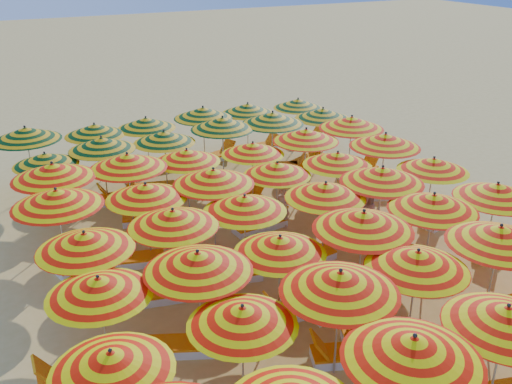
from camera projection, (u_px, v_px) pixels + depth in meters
ground at (264, 249)px, 16.35m from camera, size 120.00×120.00×0.00m
umbrella_2 at (413, 349)px, 9.04m from camera, size 3.04×3.04×2.45m
umbrella_3 at (507, 317)px, 9.97m from camera, size 2.66×2.66×2.34m
umbrella_6 at (111, 362)px, 9.12m from camera, size 2.53×2.53×2.18m
umbrella_7 at (242, 316)px, 10.24m from camera, size 2.11×2.11×2.17m
umbrella_8 at (340, 282)px, 10.79m from camera, size 2.45×2.45×2.47m
umbrella_9 at (417, 260)px, 11.78m from camera, size 2.76×2.76×2.33m
umbrella_10 at (500, 235)px, 12.54m from camera, size 2.75×2.75×2.45m
umbrella_12 at (99, 287)px, 11.03m from camera, size 2.12×2.12×2.22m
umbrella_13 at (198, 262)px, 11.58m from camera, size 2.30×2.30×2.41m
umbrella_14 at (280, 245)px, 12.57m from camera, size 2.63×2.63×2.21m
umbrella_15 at (363, 221)px, 13.10m from camera, size 3.03×3.03×2.50m
umbrella_16 at (433, 202)px, 14.23m from camera, size 2.44×2.44×2.41m
umbrella_17 at (497, 191)px, 14.97m from camera, size 2.78×2.78×2.36m
umbrella_18 at (85, 241)px, 12.53m from camera, size 2.90×2.90×2.32m
umbrella_19 at (173, 218)px, 13.55m from camera, size 2.28×2.28×2.34m
umbrella_20 at (245, 204)px, 14.43m from camera, size 2.49×2.49×2.28m
umbrella_21 at (325, 191)px, 15.09m from camera, size 2.25×2.25×2.32m
umbrella_22 at (382, 175)px, 15.73m from camera, size 2.46×2.46×2.48m
umbrella_23 at (433, 165)px, 17.00m from camera, size 2.74×2.74×2.27m
umbrella_24 at (57, 198)px, 14.37m from camera, size 3.05×3.05×2.46m
umbrella_25 at (146, 192)px, 15.07m from camera, size 2.33×2.33×2.30m
umbrella_26 at (213, 177)px, 15.75m from camera, size 2.68×2.68×2.42m
umbrella_27 at (277, 169)px, 16.92m from camera, size 2.70×2.70×2.16m
umbrella_28 at (338, 159)px, 17.46m from camera, size 2.63×2.63×2.27m
umbrella_29 at (385, 140)px, 18.53m from camera, size 2.96×2.96×2.46m
umbrella_30 at (53, 171)px, 15.99m from camera, size 2.59×2.59×2.48m
umbrella_31 at (128, 161)px, 16.80m from camera, size 2.65×2.65×2.45m
umbrella_32 at (187, 156)px, 17.81m from camera, size 2.67×2.67×2.22m
umbrella_33 at (253, 149)px, 18.53m from camera, size 2.68×2.68×2.19m
umbrella_34 at (306, 135)px, 19.25m from camera, size 2.62×2.62×2.39m
umbrella_35 at (352, 123)px, 20.34m from camera, size 2.63×2.63×2.47m
umbrella_36 at (45, 159)px, 17.73m from camera, size 2.22×2.22×2.15m
umbrella_37 at (102, 144)px, 18.64m from camera, size 2.83×2.83×2.31m
umbrella_38 at (164, 137)px, 19.44m from camera, size 2.82×2.82×2.26m
umbrella_39 at (222, 123)px, 20.36m from camera, size 2.49×2.49×2.44m
umbrella_40 at (273, 118)px, 20.93m from camera, size 2.97×2.97×2.45m
umbrella_41 at (323, 114)px, 21.99m from camera, size 2.47×2.47×2.30m
umbrella_42 at (26, 134)px, 19.21m from camera, size 2.38×2.38×2.46m
umbrella_43 at (95, 130)px, 20.17m from camera, size 2.57×2.57×2.27m
umbrella_44 at (146, 123)px, 20.90m from camera, size 2.40×2.40×2.27m
umbrella_45 at (203, 113)px, 21.80m from camera, size 2.67×2.67×2.39m
umbrella_46 at (248, 108)px, 22.88m from camera, size 2.18×2.18×2.23m
umbrella_47 at (298, 104)px, 23.78m from camera, size 2.68×2.68×2.18m
lounger_2 at (350, 354)px, 11.95m from camera, size 1.83×1.12×0.69m
lounger_3 at (379, 336)px, 12.49m from camera, size 1.82×1.18×0.69m
lounger_5 at (80, 372)px, 11.44m from camera, size 1.74×0.59×0.69m
lounger_6 at (179, 346)px, 12.20m from camera, size 1.82×1.21×0.69m
lounger_7 at (299, 309)px, 13.43m from camera, size 1.77×0.70×0.69m
lounger_8 at (343, 304)px, 13.61m from camera, size 1.77×0.72×0.69m
lounger_9 at (496, 250)px, 16.00m from camera, size 1.82×0.99×0.69m
lounger_10 at (160, 294)px, 13.98m from camera, size 1.81×0.92×0.69m
lounger_11 at (231, 274)px, 14.82m from camera, size 1.82×0.94×0.69m
lounger_12 at (305, 259)px, 15.53m from camera, size 1.80×0.84×0.69m
lounger_13 at (389, 235)px, 16.79m from camera, size 1.82×1.20×0.69m
lounger_14 at (441, 218)px, 17.86m from camera, size 1.82×1.02×0.69m
lounger_15 at (90, 262)px, 15.40m from camera, size 1.82×0.99×0.69m
lounger_16 at (131, 260)px, 15.50m from camera, size 1.82×1.00×0.69m
lounger_17 at (261, 224)px, 17.46m from camera, size 1.78×0.76×0.69m
lounger_18 at (393, 194)px, 19.61m from camera, size 1.82×1.24×0.69m
lounger_19 at (152, 218)px, 17.87m from camera, size 1.82×1.02×0.69m
lounger_20 at (240, 202)px, 19.00m from camera, size 1.78×0.75×0.69m
lounger_21 at (359, 171)px, 21.52m from camera, size 1.82×0.93×0.69m
lounger_22 at (124, 196)px, 19.40m from camera, size 1.75×0.63×0.69m
lounger_23 at (150, 188)px, 20.07m from camera, size 1.82×0.97×0.69m
lounger_24 at (285, 166)px, 21.99m from camera, size 1.82×1.25×0.69m
lounger_25 at (308, 160)px, 22.67m from camera, size 1.82×1.23×0.69m
lounger_26 at (161, 166)px, 22.02m from camera, size 1.77×0.71×0.69m
lounger_27 at (216, 156)px, 23.02m from camera, size 1.83×1.10×0.69m
lounger_28 at (258, 147)px, 24.04m from camera, size 1.75×0.63×0.69m
lounger_29 at (306, 140)px, 24.92m from camera, size 1.77×0.72×0.69m
beachgoer_a at (283, 208)px, 17.38m from camera, size 0.55×0.44×1.32m
beachgoer_b at (366, 204)px, 17.35m from camera, size 0.81×0.66×1.57m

